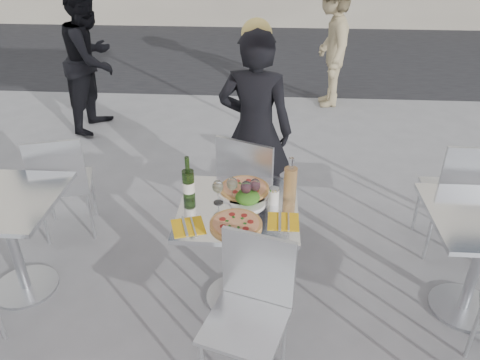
# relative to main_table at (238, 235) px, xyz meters

# --- Properties ---
(ground) EXTENTS (80.00, 80.00, 0.00)m
(ground) POSITION_rel_main_table_xyz_m (0.00, 0.00, -0.54)
(ground) COLOR slate
(street_asphalt) EXTENTS (24.00, 5.00, 0.00)m
(street_asphalt) POSITION_rel_main_table_xyz_m (0.00, 6.50, -0.54)
(street_asphalt) COLOR black
(street_asphalt) RESTS_ON ground
(main_table) EXTENTS (0.72, 0.72, 0.75)m
(main_table) POSITION_rel_main_table_xyz_m (0.00, 0.00, 0.00)
(main_table) COLOR #B7BABF
(main_table) RESTS_ON ground
(side_table_left) EXTENTS (0.72, 0.72, 0.75)m
(side_table_left) POSITION_rel_main_table_xyz_m (-1.50, 0.00, 0.00)
(side_table_left) COLOR #B7BABF
(side_table_left) RESTS_ON ground
(chair_far) EXTENTS (0.57, 0.58, 0.96)m
(chair_far) POSITION_rel_main_table_xyz_m (0.05, 0.59, 0.03)
(chair_far) COLOR silver
(chair_far) RESTS_ON ground
(chair_near) EXTENTS (0.51, 0.51, 0.89)m
(chair_near) POSITION_rel_main_table_xyz_m (0.10, -0.56, -0.01)
(chair_near) COLOR silver
(chair_near) RESTS_ON ground
(side_chair_lfar) EXTENTS (0.51, 0.51, 0.89)m
(side_chair_lfar) POSITION_rel_main_table_xyz_m (-1.40, 0.63, -0.01)
(side_chair_lfar) COLOR silver
(side_chair_lfar) RESTS_ON ground
(side_chair_rfar) EXTENTS (0.45, 0.46, 0.96)m
(side_chair_rfar) POSITION_rel_main_table_xyz_m (1.57, 0.59, 0.03)
(side_chair_rfar) COLOR silver
(side_chair_rfar) RESTS_ON ground
(woman_diner) EXTENTS (0.65, 0.48, 1.61)m
(woman_diner) POSITION_rel_main_table_xyz_m (0.06, 1.00, 0.27)
(woman_diner) COLOR black
(woman_diner) RESTS_ON ground
(pedestrian_a) EXTENTS (0.73, 0.88, 1.64)m
(pedestrian_a) POSITION_rel_main_table_xyz_m (-1.89, 2.83, 0.28)
(pedestrian_a) COLOR black
(pedestrian_a) RESTS_ON ground
(pedestrian_b) EXTENTS (0.64, 1.07, 1.62)m
(pedestrian_b) POSITION_rel_main_table_xyz_m (0.94, 3.78, 0.27)
(pedestrian_b) COLOR #9D8C65
(pedestrian_b) RESTS_ON ground
(pizza_near) EXTENTS (0.30, 0.30, 0.02)m
(pizza_near) POSITION_rel_main_table_xyz_m (-0.00, -0.19, 0.22)
(pizza_near) COLOR #E3A258
(pizza_near) RESTS_ON main_table
(pizza_far) EXTENTS (0.35, 0.35, 0.03)m
(pizza_far) POSITION_rel_main_table_xyz_m (0.03, 0.18, 0.23)
(pizza_far) COLOR white
(pizza_far) RESTS_ON main_table
(salad_plate) EXTENTS (0.22, 0.22, 0.09)m
(salad_plate) POSITION_rel_main_table_xyz_m (0.05, 0.04, 0.25)
(salad_plate) COLOR white
(salad_plate) RESTS_ON main_table
(wine_bottle) EXTENTS (0.07, 0.08, 0.29)m
(wine_bottle) POSITION_rel_main_table_xyz_m (-0.31, 0.06, 0.32)
(wine_bottle) COLOR #335620
(wine_bottle) RESTS_ON main_table
(carafe) EXTENTS (0.08, 0.08, 0.29)m
(carafe) POSITION_rel_main_table_xyz_m (0.31, 0.10, 0.33)
(carafe) COLOR #E8AE63
(carafe) RESTS_ON main_table
(sugar_shaker) EXTENTS (0.06, 0.06, 0.11)m
(sugar_shaker) POSITION_rel_main_table_xyz_m (0.21, 0.05, 0.26)
(sugar_shaker) COLOR white
(sugar_shaker) RESTS_ON main_table
(wineglass_white_a) EXTENTS (0.07, 0.07, 0.16)m
(wineglass_white_a) POSITION_rel_main_table_xyz_m (-0.13, 0.04, 0.32)
(wineglass_white_a) COLOR white
(wineglass_white_a) RESTS_ON main_table
(wineglass_white_b) EXTENTS (0.07, 0.07, 0.16)m
(wineglass_white_b) POSITION_rel_main_table_xyz_m (-0.04, 0.08, 0.32)
(wineglass_white_b) COLOR white
(wineglass_white_b) RESTS_ON main_table
(wineglass_red_a) EXTENTS (0.07, 0.07, 0.16)m
(wineglass_red_a) POSITION_rel_main_table_xyz_m (0.04, 0.04, 0.32)
(wineglass_red_a) COLOR white
(wineglass_red_a) RESTS_ON main_table
(wineglass_red_b) EXTENTS (0.07, 0.07, 0.16)m
(wineglass_red_b) POSITION_rel_main_table_xyz_m (0.10, 0.07, 0.32)
(wineglass_red_b) COLOR white
(wineglass_red_b) RESTS_ON main_table
(napkin_left) EXTENTS (0.23, 0.23, 0.01)m
(napkin_left) POSITION_rel_main_table_xyz_m (-0.27, -0.23, 0.21)
(napkin_left) COLOR yellow
(napkin_left) RESTS_ON main_table
(napkin_right) EXTENTS (0.18, 0.20, 0.01)m
(napkin_right) POSITION_rel_main_table_xyz_m (0.27, -0.14, 0.21)
(napkin_right) COLOR yellow
(napkin_right) RESTS_ON main_table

